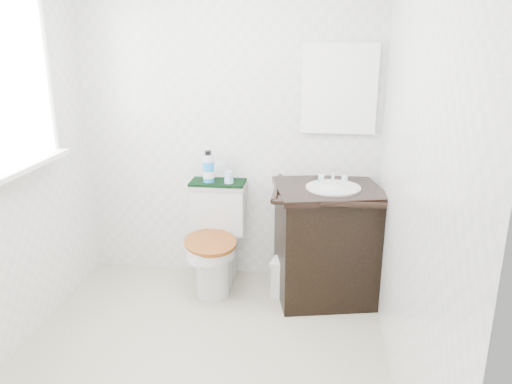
% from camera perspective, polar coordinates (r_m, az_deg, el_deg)
% --- Properties ---
extents(floor, '(2.40, 2.40, 0.00)m').
position_cam_1_polar(floor, '(3.05, -6.84, -18.96)').
color(floor, '#BFB89A').
rests_on(floor, ground).
extents(wall_back, '(2.40, 0.00, 2.40)m').
position_cam_1_polar(wall_back, '(3.68, -3.11, 7.99)').
color(wall_back, silver).
rests_on(wall_back, ground).
extents(wall_front, '(2.40, 0.00, 2.40)m').
position_cam_1_polar(wall_front, '(1.47, -19.69, -8.06)').
color(wall_front, silver).
rests_on(wall_front, ground).
extents(wall_right, '(0.00, 2.40, 2.40)m').
position_cam_1_polar(wall_right, '(2.49, 17.48, 2.59)').
color(wall_right, silver).
rests_on(wall_right, ground).
extents(window, '(0.02, 0.70, 0.90)m').
position_cam_1_polar(window, '(3.14, -26.50, 11.03)').
color(window, white).
rests_on(window, wall_left).
extents(mirror, '(0.50, 0.02, 0.60)m').
position_cam_1_polar(mirror, '(3.57, 9.50, 11.54)').
color(mirror, silver).
rests_on(mirror, wall_back).
extents(toilet, '(0.46, 0.66, 0.76)m').
position_cam_1_polar(toilet, '(3.72, -4.60, -5.82)').
color(toilet, silver).
rests_on(toilet, floor).
extents(vanity, '(0.81, 0.74, 0.92)m').
position_cam_1_polar(vanity, '(3.56, 8.06, -5.41)').
color(vanity, black).
rests_on(vanity, floor).
extents(trash_bin, '(0.22, 0.19, 0.28)m').
position_cam_1_polar(trash_bin, '(3.64, 3.31, -9.76)').
color(trash_bin, silver).
rests_on(trash_bin, floor).
extents(towel, '(0.40, 0.22, 0.02)m').
position_cam_1_polar(towel, '(3.68, -4.40, 1.11)').
color(towel, black).
rests_on(towel, toilet).
extents(mouthwash_bottle, '(0.08, 0.08, 0.23)m').
position_cam_1_polar(mouthwash_bottle, '(3.64, -5.46, 2.78)').
color(mouthwash_bottle, blue).
rests_on(mouthwash_bottle, towel).
extents(cup, '(0.07, 0.07, 0.08)m').
position_cam_1_polar(cup, '(3.62, -3.12, 1.71)').
color(cup, '#8CB8E6').
rests_on(cup, towel).
extents(soap_bar, '(0.07, 0.04, 0.02)m').
position_cam_1_polar(soap_bar, '(3.52, 7.27, 1.28)').
color(soap_bar, '#166D61').
rests_on(soap_bar, vanity).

